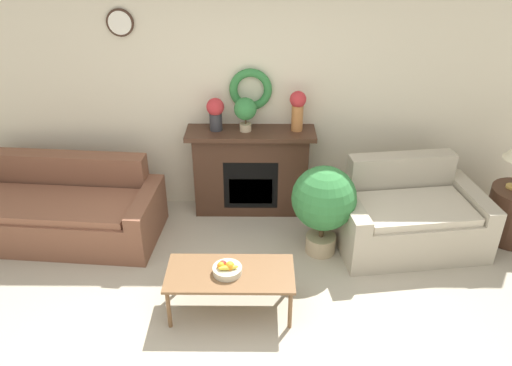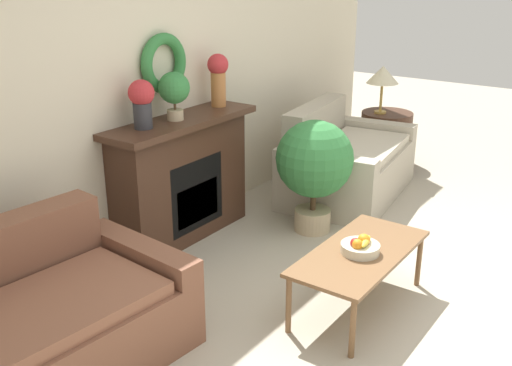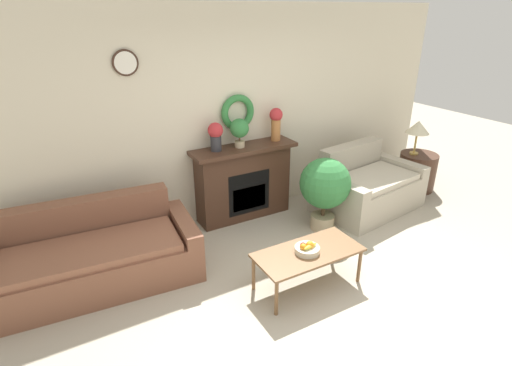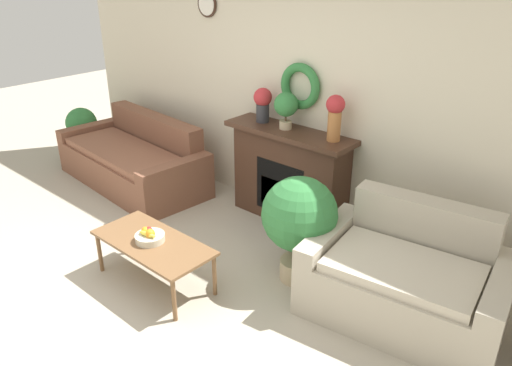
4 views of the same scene
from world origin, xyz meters
The scene contains 12 objects.
ground_plane centered at (0.00, 0.00, 0.00)m, with size 16.00×16.00×0.00m, color #ADA38E.
wall_back centered at (0.00, 2.34, 1.35)m, with size 6.80×0.15×2.70m.
fireplace centered at (0.07, 2.14, 0.51)m, with size 1.39×0.41×1.00m.
loveseat_right centered at (1.70, 1.51, 0.31)m, with size 1.57×1.11×0.86m.
coffee_table centered at (-0.07, 0.48, 0.37)m, with size 1.09×0.51×0.41m.
fruit_bowl centered at (-0.10, 0.47, 0.45)m, with size 0.25×0.25×0.12m.
side_table_by_loveseat centered at (2.85, 1.61, 0.29)m, with size 0.56×0.56×0.57m.
table_lamp centered at (2.78, 1.66, 0.99)m, with size 0.34×0.34×0.52m.
vase_on_mantel_left centered at (-0.30, 2.14, 1.21)m, with size 0.19×0.19×0.35m.
vase_on_mantel_right centered at (0.57, 2.14, 1.26)m, with size 0.17×0.17×0.43m.
potted_plant_on_mantel centered at (0.02, 2.12, 1.23)m, with size 0.24×0.24×0.37m.
potted_plant_floor_by_loveseat centered at (0.80, 1.34, 0.60)m, with size 0.64×0.64×0.95m.
Camera 2 is at (-3.24, -0.96, 2.14)m, focal length 42.00 mm.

